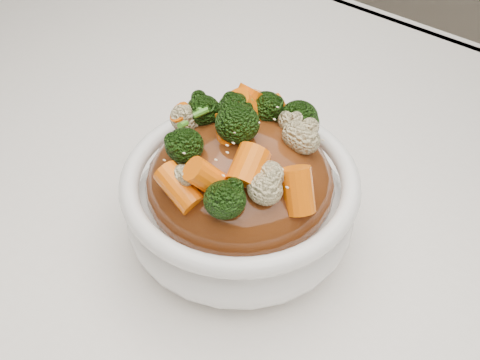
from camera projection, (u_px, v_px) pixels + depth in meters
The scene contains 8 objects.
tablecloth at pixel (287, 239), 0.51m from camera, with size 1.20×0.80×0.04m, color white.
bowl at pixel (240, 205), 0.47m from camera, with size 0.19×0.19×0.07m, color white, non-canonical shape.
sauce_base at pixel (240, 182), 0.45m from camera, with size 0.15×0.15×0.08m, color #56270E.
carrots at pixel (240, 129), 0.41m from camera, with size 0.15×0.15×0.04m, color orange, non-canonical shape.
broccoli at pixel (240, 130), 0.41m from camera, with size 0.15×0.15×0.04m, color black, non-canonical shape.
cauliflower at pixel (240, 132), 0.41m from camera, with size 0.15×0.15×0.03m, color beige, non-canonical shape.
scallions at pixel (240, 128), 0.41m from camera, with size 0.11×0.11×0.02m, color #448F21, non-canonical shape.
sesame_seeds at pixel (240, 128), 0.41m from camera, with size 0.14×0.14×0.01m, color beige, non-canonical shape.
Camera 1 is at (0.18, -0.28, 1.13)m, focal length 42.00 mm.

